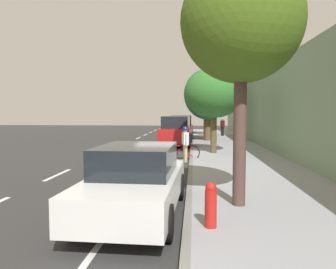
{
  "coord_description": "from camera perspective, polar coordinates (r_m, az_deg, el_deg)",
  "views": [
    {
      "loc": [
        1.8,
        -17.05,
        2.23
      ],
      "look_at": [
        0.54,
        -1.3,
        1.15
      ],
      "focal_mm": 34.52,
      "sensor_mm": 36.0,
      "label": 1
    }
  ],
  "objects": [
    {
      "name": "parked_sedan_white_nearest",
      "position": [
        7.07,
        -5.57,
        -8.16
      ],
      "size": [
        1.95,
        4.46,
        1.52
      ],
      "color": "white",
      "rests_on": "ground"
    },
    {
      "name": "parked_suv_red_second",
      "position": [
        21.49,
        1.49,
        0.69
      ],
      "size": [
        2.1,
        4.77,
        1.99
      ],
      "color": "maroon",
      "rests_on": "ground"
    },
    {
      "name": "lane_stripe_centre",
      "position": [
        18.18,
        -10.94,
        -3.2
      ],
      "size": [
        0.14,
        48.4,
        0.01
      ],
      "color": "white",
      "rests_on": "ground"
    },
    {
      "name": "cyclist_with_backpack",
      "position": [
        14.58,
        3.19,
        -1.06
      ],
      "size": [
        0.49,
        0.6,
        1.61
      ],
      "color": "#C6B284",
      "rests_on": "ground"
    },
    {
      "name": "parked_sedan_black_far",
      "position": [
        35.39,
        2.69,
        1.5
      ],
      "size": [
        1.89,
        4.42,
        1.52
      ],
      "color": "black",
      "rests_on": "ground"
    },
    {
      "name": "fire_hydrant",
      "position": [
        6.09,
        7.56,
        -12.16
      ],
      "size": [
        0.22,
        0.22,
        0.84
      ],
      "color": "red",
      "rests_on": "sidewalk"
    },
    {
      "name": "building_facade",
      "position": [
        17.63,
        19.37,
        4.38
      ],
      "size": [
        0.5,
        47.74,
        4.89
      ],
      "primitive_type": "cube",
      "color": "gray",
      "rests_on": "ground"
    },
    {
      "name": "bicycle_at_curb",
      "position": [
        15.09,
        2.37,
        -3.15
      ],
      "size": [
        1.74,
        0.46,
        0.76
      ],
      "color": "black",
      "rests_on": "ground"
    },
    {
      "name": "ground",
      "position": [
        17.29,
        -1.43,
        -3.51
      ],
      "size": [
        76.39,
        76.39,
        0.0
      ],
      "primitive_type": "plane",
      "color": "#2F2F2F"
    },
    {
      "name": "lane_stripe_bike_edge",
      "position": [
        17.27,
        -0.71,
        -3.5
      ],
      "size": [
        0.12,
        47.74,
        0.01
      ],
      "primitive_type": "cube",
      "color": "white",
      "rests_on": "ground"
    },
    {
      "name": "street_tree_far_end",
      "position": [
        24.61,
        7.04,
        7.02
      ],
      "size": [
        3.59,
        3.59,
        5.4
      ],
      "color": "brown",
      "rests_on": "sidewalk"
    },
    {
      "name": "parked_suv_tan_mid",
      "position": [
        27.5,
        2.32,
        1.39
      ],
      "size": [
        2.05,
        4.74,
        1.99
      ],
      "color": "tan",
      "rests_on": "ground"
    },
    {
      "name": "pedestrian_on_phone",
      "position": [
        29.75,
        9.6,
        1.53
      ],
      "size": [
        0.39,
        0.54,
        1.61
      ],
      "color": "black",
      "rests_on": "sidewalk"
    },
    {
      "name": "sidewalk",
      "position": [
        17.32,
        11.54,
        -3.37
      ],
      "size": [
        4.26,
        47.74,
        0.12
      ],
      "primitive_type": "cube",
      "color": "#94959E",
      "rests_on": "ground"
    },
    {
      "name": "curb_edge",
      "position": [
        17.19,
        4.18,
        -3.36
      ],
      "size": [
        0.16,
        47.74,
        0.12
      ],
      "primitive_type": "cube",
      "color": "gray",
      "rests_on": "ground"
    },
    {
      "name": "street_tree_near_cyclist",
      "position": [
        7.67,
        12.83,
        18.64
      ],
      "size": [
        2.69,
        2.69,
        5.46
      ],
      "color": "#503731",
      "rests_on": "sidewalk"
    },
    {
      "name": "street_tree_mid_block",
      "position": [
        17.02,
        8.12,
        7.17
      ],
      "size": [
        3.11,
        3.11,
        4.39
      ],
      "color": "brown",
      "rests_on": "sidewalk"
    },
    {
      "name": "street_tree_corner",
      "position": [
        30.09,
        6.61,
        8.37
      ],
      "size": [
        3.27,
        3.27,
        6.05
      ],
      "color": "brown",
      "rests_on": "sidewalk"
    }
  ]
}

